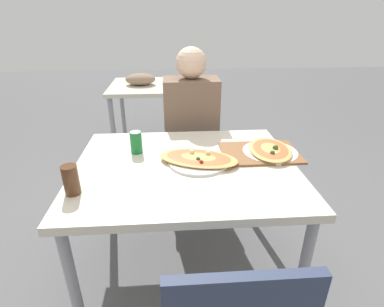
# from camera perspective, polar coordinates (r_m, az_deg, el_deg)

# --- Properties ---
(ground_plane) EXTENTS (14.00, 14.00, 0.00)m
(ground_plane) POSITION_cam_1_polar(r_m,az_deg,el_deg) (2.01, -1.05, -20.86)
(ground_plane) COLOR #59595B
(dining_table) EXTENTS (1.15, 0.94, 0.73)m
(dining_table) POSITION_cam_1_polar(r_m,az_deg,el_deg) (1.60, -1.24, -4.35)
(dining_table) COLOR beige
(dining_table) RESTS_ON ground_plane
(chair_far_seated) EXTENTS (0.40, 0.40, 0.93)m
(chair_far_seated) POSITION_cam_1_polar(r_m,az_deg,el_deg) (2.39, -0.32, 2.40)
(chair_far_seated) COLOR #2D3851
(chair_far_seated) RESTS_ON ground_plane
(person_seated) EXTENTS (0.39, 0.27, 1.24)m
(person_seated) POSITION_cam_1_polar(r_m,az_deg,el_deg) (2.20, -0.13, 6.35)
(person_seated) COLOR #2D2D38
(person_seated) RESTS_ON ground_plane
(pizza_main) EXTENTS (0.47, 0.34, 0.05)m
(pizza_main) POSITION_cam_1_polar(r_m,az_deg,el_deg) (1.58, 1.23, -1.06)
(pizza_main) COLOR white
(pizza_main) RESTS_ON dining_table
(soda_can) EXTENTS (0.07, 0.07, 0.12)m
(soda_can) POSITION_cam_1_polar(r_m,az_deg,el_deg) (1.70, -10.59, 2.11)
(soda_can) COLOR #197233
(soda_can) RESTS_ON dining_table
(drink_glass) EXTENTS (0.07, 0.07, 0.14)m
(drink_glass) POSITION_cam_1_polar(r_m,az_deg,el_deg) (1.40, -22.06, -4.70)
(drink_glass) COLOR #4C2D19
(drink_glass) RESTS_ON dining_table
(serving_tray) EXTENTS (0.43, 0.30, 0.01)m
(serving_tray) POSITION_cam_1_polar(r_m,az_deg,el_deg) (1.73, 12.79, 0.16)
(serving_tray) COLOR brown
(serving_tray) RESTS_ON dining_table
(pizza_second) EXTENTS (0.30, 0.36, 0.06)m
(pizza_second) POSITION_cam_1_polar(r_m,az_deg,el_deg) (1.74, 14.66, 0.57)
(pizza_second) COLOR white
(pizza_second) RESTS_ON dining_table
(background_table) EXTENTS (1.10, 0.80, 0.85)m
(background_table) POSITION_cam_1_polar(r_m,az_deg,el_deg) (3.38, -6.54, 12.03)
(background_table) COLOR beige
(background_table) RESTS_ON ground_plane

